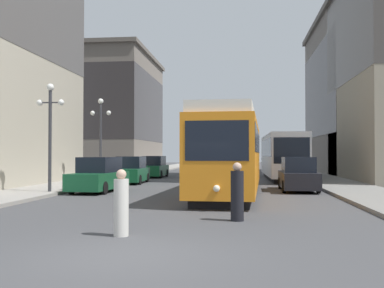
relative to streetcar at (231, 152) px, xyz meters
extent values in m
plane|color=#424244|center=(-1.71, -14.17, -2.10)|extent=(200.00, 200.00, 0.00)
cube|color=gray|center=(-9.96, 25.83, -2.03)|extent=(3.44, 120.00, 0.15)
cube|color=gray|center=(6.54, 25.83, -2.03)|extent=(3.44, 120.00, 0.15)
cube|color=black|center=(0.00, 0.01, -1.93)|extent=(2.82, 13.15, 0.35)
cube|color=orange|center=(0.00, 0.01, -0.20)|extent=(3.27, 14.30, 3.10)
cube|color=black|center=(0.00, 0.01, 0.50)|extent=(3.27, 13.74, 1.08)
cube|color=silver|center=(0.00, 0.01, 1.57)|extent=(3.05, 14.01, 0.44)
cube|color=black|center=(-0.33, -7.06, 0.34)|extent=(2.21, 0.18, 1.40)
sphere|color=#F2EACC|center=(-0.34, -7.13, -1.30)|extent=(0.24, 0.24, 0.24)
cube|color=black|center=(3.65, 13.57, -1.93)|extent=(2.30, 11.60, 0.35)
cube|color=silver|center=(3.65, 13.57, -0.20)|extent=(2.69, 12.61, 3.10)
cube|color=black|center=(3.65, 13.57, 0.34)|extent=(2.72, 12.11, 1.30)
cube|color=black|center=(3.71, 7.30, 0.11)|extent=(2.30, 0.10, 1.71)
cylinder|color=black|center=(-7.81, 14.41, -1.78)|extent=(0.19, 0.64, 0.64)
cylinder|color=black|center=(-7.78, 17.23, -1.78)|extent=(0.19, 0.64, 0.64)
cylinder|color=black|center=(-6.10, 14.39, -1.78)|extent=(0.19, 0.64, 0.64)
cylinder|color=black|center=(-6.07, 17.21, -1.78)|extent=(0.19, 0.64, 0.64)
cube|color=#14512D|center=(-6.94, 15.81, -1.50)|extent=(1.84, 4.56, 0.84)
cube|color=black|center=(-6.94, 15.92, -0.68)|extent=(1.61, 2.51, 0.80)
cylinder|color=black|center=(-7.88, -0.84, -1.78)|extent=(0.22, 0.65, 0.64)
cylinder|color=black|center=(-7.71, 2.17, -1.78)|extent=(0.22, 0.65, 0.64)
cylinder|color=black|center=(-6.17, -0.94, -1.78)|extent=(0.22, 0.65, 0.64)
cylinder|color=black|center=(-6.00, 2.07, -1.78)|extent=(0.22, 0.65, 0.64)
cube|color=#14512D|center=(-6.94, 0.61, -1.50)|extent=(2.08, 4.96, 0.84)
cube|color=black|center=(-6.93, 0.73, -0.68)|extent=(1.74, 2.76, 0.80)
cylinder|color=black|center=(4.40, 3.88, -1.78)|extent=(0.19, 0.64, 0.64)
cylinder|color=black|center=(4.35, 0.86, -1.78)|extent=(0.19, 0.64, 0.64)
cylinder|color=black|center=(2.69, 3.91, -1.78)|extent=(0.19, 0.64, 0.64)
cylinder|color=black|center=(2.64, 0.88, -1.78)|extent=(0.19, 0.64, 0.64)
cube|color=black|center=(3.52, 2.38, -1.50)|extent=(1.87, 4.91, 0.84)
cube|color=black|center=(3.52, 2.26, -0.68)|extent=(1.62, 2.71, 0.80)
cylinder|color=black|center=(-7.77, 6.27, -1.78)|extent=(0.19, 0.64, 0.64)
cylinder|color=black|center=(-7.82, 8.95, -1.78)|extent=(0.19, 0.64, 0.64)
cylinder|color=black|center=(-6.06, 6.31, -1.78)|extent=(0.19, 0.64, 0.64)
cylinder|color=black|center=(-6.11, 8.98, -1.78)|extent=(0.19, 0.64, 0.64)
cube|color=#14512D|center=(-6.94, 7.63, -1.50)|extent=(1.89, 4.35, 0.84)
cube|color=black|center=(-6.94, 7.73, -0.68)|extent=(1.63, 2.41, 0.80)
cylinder|color=beige|center=(-2.37, -12.04, -1.41)|extent=(0.36, 0.36, 1.38)
sphere|color=tan|center=(-2.37, -12.04, -0.61)|extent=(0.25, 0.25, 0.25)
cylinder|color=black|center=(0.39, -9.20, -1.36)|extent=(0.39, 0.39, 1.48)
sphere|color=tan|center=(0.39, -9.20, -0.50)|extent=(0.26, 0.26, 0.26)
cylinder|color=#333338|center=(-8.84, -1.22, 0.53)|extent=(0.16, 0.16, 4.96)
sphere|color=white|center=(-8.84, -1.22, 3.17)|extent=(0.36, 0.36, 0.36)
sphere|color=white|center=(-9.39, -1.22, 2.41)|extent=(0.31, 0.31, 0.31)
sphere|color=white|center=(-8.29, -1.22, 2.41)|extent=(0.31, 0.31, 0.31)
cube|color=#333338|center=(-8.84, -1.22, 2.41)|extent=(1.10, 0.06, 0.06)
cylinder|color=#333338|center=(-8.84, 6.89, 0.65)|extent=(0.16, 0.16, 5.20)
sphere|color=white|center=(-8.84, 6.89, 3.41)|extent=(0.36, 0.36, 0.36)
sphere|color=white|center=(-9.39, 6.89, 2.62)|extent=(0.31, 0.31, 0.31)
sphere|color=white|center=(-8.29, 6.89, 2.62)|extent=(0.31, 0.31, 0.31)
cube|color=#333338|center=(-8.84, 6.89, 2.62)|extent=(1.10, 0.06, 0.06)
cube|color=slate|center=(-17.43, 37.79, 5.31)|extent=(11.49, 18.82, 14.82)
cube|color=#3D3838|center=(-17.43, 37.79, 6.05)|extent=(11.53, 18.86, 8.89)
cube|color=#685F56|center=(-17.43, 37.79, 12.97)|extent=(12.09, 19.42, 0.50)
cube|color=slate|center=(13.89, 25.27, 5.53)|extent=(11.26, 18.57, 15.26)
cube|color=#383538|center=(13.89, 25.27, 6.29)|extent=(11.30, 18.61, 9.16)
cube|color=#5F5B56|center=(13.89, 25.27, 13.41)|extent=(11.86, 19.17, 0.50)
camera|label=1|loc=(0.54, -22.94, -0.12)|focal=43.18mm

